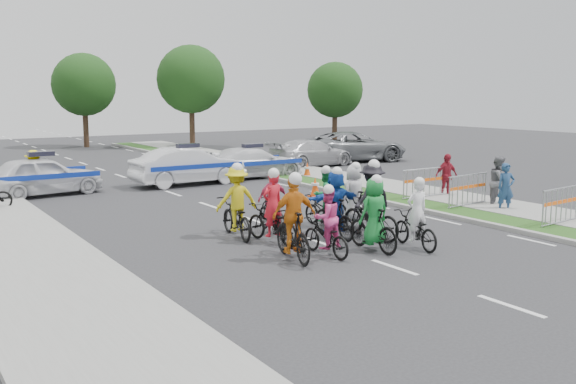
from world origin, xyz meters
TOP-DOWN VIEW (x-y plane):
  - ground at (0.00, 0.00)m, footprint 90.00×90.00m
  - curb_right at (5.10, 5.00)m, footprint 0.20×60.00m
  - grass_strip at (5.80, 5.00)m, footprint 1.20×60.00m
  - sidewalk_right at (7.60, 5.00)m, footprint 2.40×60.00m
  - sidewalk_left at (-6.50, 5.00)m, footprint 3.00×60.00m
  - rider_0 at (1.60, 1.04)m, footprint 0.85×1.77m
  - rider_1 at (0.57, 1.36)m, footprint 0.77×1.75m
  - rider_2 at (-0.63, 1.61)m, footprint 0.70×1.64m
  - rider_3 at (-1.49, 1.67)m, footprint 1.06×1.96m
  - rider_4 at (1.41, 2.45)m, footprint 1.16×2.03m
  - rider_5 at (0.61, 2.92)m, footprint 1.50×1.79m
  - rider_6 at (-1.00, 3.37)m, footprint 0.92×1.92m
  - rider_7 at (1.86, 3.74)m, footprint 0.84×1.80m
  - rider_8 at (1.19, 4.18)m, footprint 0.74×1.71m
  - rider_9 at (-0.38, 4.37)m, footprint 0.89×1.66m
  - rider_10 at (-1.46, 4.37)m, footprint 1.15×1.98m
  - police_car_0 at (-4.12, 14.17)m, footprint 4.43×2.32m
  - police_car_1 at (1.45, 13.84)m, footprint 4.58×1.68m
  - police_car_2 at (4.72, 14.32)m, footprint 4.59×1.91m
  - civilian_sedan at (9.27, 16.37)m, footprint 4.86×2.40m
  - civilian_suv at (12.61, 17.15)m, footprint 6.21×3.90m
  - spectator_0 at (7.25, 2.92)m, footprint 0.66×0.57m
  - spectator_1 at (7.82, 3.64)m, footprint 1.02×0.95m
  - spectator_2 at (7.75, 5.86)m, footprint 0.97×0.52m
  - marshal_hiviz at (-4.32, 14.51)m, footprint 1.20×0.93m
  - barrier_0 at (6.70, 0.60)m, footprint 2.04×0.69m
  - barrier_1 at (6.70, 3.94)m, footprint 2.04×0.71m
  - barrier_2 at (6.70, 5.89)m, footprint 2.00×0.51m
  - cone_0 at (4.01, 8.59)m, footprint 0.40×0.40m
  - cone_1 at (6.61, 12.86)m, footprint 0.40×0.40m
  - tree_1 at (9.00, 30.00)m, footprint 4.55×4.55m
  - tree_2 at (18.00, 26.00)m, footprint 3.85×3.85m
  - tree_4 at (3.00, 34.00)m, footprint 4.20×4.20m

SIDE VIEW (x-z plane):
  - ground at x=0.00m, z-range 0.00..0.00m
  - grass_strip at x=5.80m, z-range 0.00..0.11m
  - curb_right at x=5.10m, z-range 0.00..0.12m
  - sidewalk_right at x=7.60m, z-range 0.00..0.13m
  - sidewalk_left at x=-6.50m, z-range 0.00..0.13m
  - cone_0 at x=4.01m, z-range -0.01..0.69m
  - cone_1 at x=6.61m, z-range -0.01..0.69m
  - barrier_0 at x=6.70m, z-range 0.00..1.12m
  - barrier_1 at x=6.70m, z-range 0.00..1.12m
  - barrier_2 at x=6.70m, z-range 0.00..1.12m
  - rider_0 at x=1.60m, z-range -0.29..1.44m
  - rider_6 at x=-1.00m, z-range -0.32..1.57m
  - rider_2 at x=-0.63m, z-range -0.21..1.46m
  - rider_8 at x=1.19m, z-range -0.22..1.51m
  - police_car_2 at x=4.72m, z-range 0.00..1.32m
  - rider_9 at x=-0.38m, z-range -0.19..1.52m
  - civilian_sedan at x=9.27m, z-range 0.00..1.36m
  - rider_7 at x=1.86m, z-range -0.20..1.63m
  - rider_1 at x=0.57m, z-range -0.20..1.63m
  - police_car_0 at x=-4.12m, z-range 0.00..1.44m
  - police_car_1 at x=1.45m, z-range 0.00..1.50m
  - rider_10 at x=-1.46m, z-range -0.22..1.73m
  - rider_3 at x=-1.49m, z-range -0.23..1.76m
  - spectator_0 at x=7.25m, z-range 0.00..1.54m
  - rider_5 at x=0.61m, z-range -0.15..1.71m
  - rider_4 at x=1.41m, z-range -0.24..1.80m
  - spectator_2 at x=7.75m, z-range 0.00..1.57m
  - civilian_suv at x=12.61m, z-range 0.00..1.60m
  - marshal_hiviz at x=-4.32m, z-range 0.00..1.63m
  - spectator_1 at x=7.82m, z-range 0.00..1.66m
  - tree_2 at x=18.00m, z-range 0.95..6.72m
  - tree_4 at x=3.00m, z-range 1.04..7.34m
  - tree_1 at x=9.00m, z-range 1.12..7.95m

